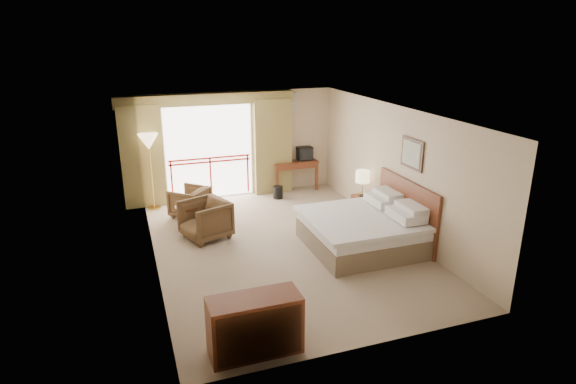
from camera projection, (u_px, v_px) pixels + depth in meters
name	position (u px, v px, depth m)	size (l,w,h in m)	color
floor	(283.00, 245.00, 9.76)	(7.00, 7.00, 0.00)	gray
ceiling	(283.00, 112.00, 8.90)	(7.00, 7.00, 0.00)	white
wall_back	(240.00, 144.00, 12.46)	(5.00, 5.00, 0.00)	#CCB492
wall_front	(370.00, 258.00, 6.20)	(5.00, 5.00, 0.00)	#CCB492
wall_left	(150.00, 196.00, 8.54)	(7.00, 7.00, 0.00)	#CCB492
wall_right	(395.00, 170.00, 10.11)	(7.00, 7.00, 0.00)	#CCB492
balcony_door	(209.00, 152.00, 12.24)	(2.40, 2.40, 0.00)	white
balcony_railing	(210.00, 167.00, 12.34)	(2.09, 0.03, 1.02)	#B1180F
curtain_left	(142.00, 157.00, 11.59)	(1.00, 0.26, 2.50)	olive
curtain_right	(273.00, 146.00, 12.62)	(1.00, 0.26, 2.50)	olive
valance	(207.00, 99.00, 11.72)	(4.40, 0.22, 0.28)	olive
hvac_vent	(287.00, 103.00, 12.52)	(0.50, 0.04, 0.50)	silver
bed	(364.00, 230.00, 9.57)	(2.13, 2.06, 0.97)	brown
headboard	(407.00, 211.00, 9.79)	(0.06, 2.10, 1.30)	#582211
framed_art	(412.00, 154.00, 9.41)	(0.04, 0.72, 0.60)	black
nightstand	(362.00, 207.00, 11.11)	(0.37, 0.44, 0.53)	#582211
table_lamp	(363.00, 177.00, 10.93)	(0.33, 0.33, 0.57)	tan
phone	(364.00, 197.00, 10.86)	(0.19, 0.15, 0.08)	black
desk	(293.00, 166.00, 13.08)	(1.24, 0.60, 0.81)	#582211
tv	(304.00, 153.00, 13.01)	(0.40, 0.32, 0.36)	black
coffee_maker	(282.00, 157.00, 12.83)	(0.12, 0.12, 0.25)	black
cup	(288.00, 160.00, 12.86)	(0.07, 0.07, 0.10)	white
wastebasket	(278.00, 192.00, 12.46)	(0.25, 0.25, 0.32)	black
armchair_far	(190.00, 216.00, 11.30)	(0.75, 0.77, 0.70)	#442E1B
armchair_near	(206.00, 237.00, 10.13)	(0.87, 0.89, 0.81)	#442E1B
side_table	(187.00, 214.00, 10.36)	(0.51, 0.51, 0.56)	black
book	(187.00, 206.00, 10.30)	(0.17, 0.22, 0.02)	white
floor_lamp	(149.00, 145.00, 11.28)	(0.47, 0.47, 1.86)	tan
dresser	(255.00, 325.00, 6.40)	(1.24, 0.53, 0.82)	#582211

